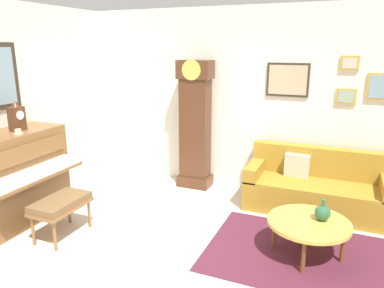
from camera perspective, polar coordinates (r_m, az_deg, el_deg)
ground_plane at (r=4.14m, az=-3.19°, el=-18.27°), size 6.40×6.00×0.10m
wall_back at (r=5.76m, az=7.38°, el=6.81°), size 5.30×0.13×2.80m
area_rug at (r=4.35m, az=17.13°, el=-16.35°), size 2.10×1.50×0.01m
piano at (r=5.13m, az=-26.43°, el=-4.94°), size 0.87×1.44×1.19m
piano_bench at (r=4.64m, az=-19.88°, el=-8.92°), size 0.42×0.70×0.48m
grandfather_clock at (r=5.75m, az=0.50°, el=2.47°), size 0.52×0.34×2.03m
couch at (r=5.38m, az=18.93°, el=-6.54°), size 1.90×0.80×0.84m
coffee_table at (r=4.20m, az=17.82°, el=-11.78°), size 0.88×0.88×0.41m
mantel_clock at (r=5.07m, az=-25.76°, el=3.82°), size 0.13×0.18×0.38m
teacup at (r=4.90m, az=-25.60°, el=1.71°), size 0.12×0.12×0.06m
green_jug at (r=4.21m, az=19.77°, el=-10.10°), size 0.17×0.17×0.24m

